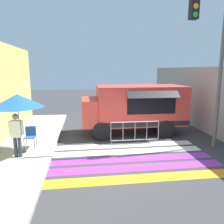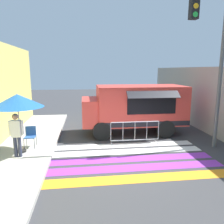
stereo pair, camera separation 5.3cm
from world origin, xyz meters
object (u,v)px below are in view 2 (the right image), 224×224
at_px(vendor_person, 16,133).
at_px(food_truck, 133,106).
at_px(traffic_signal_pole, 206,41).
at_px(barricade_front, 135,133).
at_px(folding_chair, 30,135).
at_px(patio_umbrella, 17,101).

bearing_deg(vendor_person, food_truck, 23.05).
distance_m(traffic_signal_pole, barricade_front, 4.79).
distance_m(food_truck, traffic_signal_pole, 4.59).
bearing_deg(food_truck, traffic_signal_pole, -46.98).
height_order(folding_chair, barricade_front, barricade_front).
height_order(patio_umbrella, folding_chair, patio_umbrella).
bearing_deg(barricade_front, patio_umbrella, -170.78).
height_order(food_truck, vendor_person, food_truck).
distance_m(patio_umbrella, folding_chair, 1.64).
bearing_deg(vendor_person, traffic_signal_pole, -4.43).
bearing_deg(food_truck, folding_chair, -158.20).
distance_m(traffic_signal_pole, vendor_person, 8.09).
distance_m(food_truck, vendor_person, 5.81).
xyz_separation_m(traffic_signal_pole, patio_umbrella, (-7.35, 0.03, -2.28)).
distance_m(patio_umbrella, vendor_person, 1.20).
bearing_deg(barricade_front, food_truck, 81.49).
distance_m(traffic_signal_pole, folding_chair, 8.09).
xyz_separation_m(food_truck, folding_chair, (-4.76, -1.90, -0.79)).
relative_size(traffic_signal_pole, barricade_front, 2.97).
distance_m(food_truck, patio_umbrella, 5.62).
xyz_separation_m(food_truck, vendor_person, (-4.97, -2.98, -0.38)).
bearing_deg(patio_umbrella, barricade_front, 9.22).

